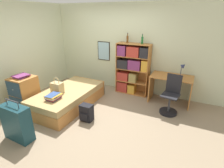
# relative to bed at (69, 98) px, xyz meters

# --- Properties ---
(ground_plane) EXTENTS (14.00, 14.00, 0.00)m
(ground_plane) POSITION_rel_bed_xyz_m (0.62, -0.02, -0.22)
(ground_plane) COLOR gray
(wall_back) EXTENTS (10.00, 0.09, 2.60)m
(wall_back) POSITION_rel_bed_xyz_m (0.62, 1.71, 1.08)
(wall_back) COLOR beige
(wall_back) RESTS_ON ground_plane
(wall_left) EXTENTS (0.06, 10.00, 2.60)m
(wall_left) POSITION_rel_bed_xyz_m (-1.49, -0.02, 1.08)
(wall_left) COLOR beige
(wall_left) RESTS_ON ground_plane
(bed) EXTENTS (1.08, 2.00, 0.44)m
(bed) POSITION_rel_bed_xyz_m (0.00, 0.00, 0.00)
(bed) COLOR #B77538
(bed) RESTS_ON ground_plane
(handbag) EXTENTS (0.28, 0.20, 0.41)m
(handbag) POSITION_rel_bed_xyz_m (-0.12, -0.25, 0.36)
(handbag) COLOR tan
(handbag) RESTS_ON bed
(book_stack_on_bed) EXTENTS (0.34, 0.35, 0.12)m
(book_stack_on_bed) POSITION_rel_bed_xyz_m (0.04, -0.57, 0.29)
(book_stack_on_bed) COLOR #B2382D
(book_stack_on_bed) RESTS_ON bed
(suitcase) EXTENTS (0.60, 0.26, 0.84)m
(suitcase) POSITION_rel_bed_xyz_m (0.00, -1.51, 0.14)
(suitcase) COLOR #143842
(suitcase) RESTS_ON ground_plane
(dresser) EXTENTS (0.52, 0.57, 0.83)m
(dresser) POSITION_rel_bed_xyz_m (-0.90, -0.59, 0.20)
(dresser) COLOR #B77538
(dresser) RESTS_ON ground_plane
(magazine_pile_on_dresser) EXTENTS (0.32, 0.39, 0.06)m
(magazine_pile_on_dresser) POSITION_rel_bed_xyz_m (-0.91, -0.59, 0.65)
(magazine_pile_on_dresser) COLOR gold
(magazine_pile_on_dresser) RESTS_ON dresser
(bookcase) EXTENTS (0.97, 0.35, 1.51)m
(bookcase) POSITION_rel_bed_xyz_m (1.19, 1.48, 0.58)
(bookcase) COLOR #B77538
(bookcase) RESTS_ON ground_plane
(bottle_green) EXTENTS (0.06, 0.06, 0.27)m
(bottle_green) POSITION_rel_bed_xyz_m (1.02, 1.54, 1.40)
(bottle_green) COLOR brown
(bottle_green) RESTS_ON bookcase
(bottle_brown) EXTENTS (0.06, 0.06, 0.27)m
(bottle_brown) POSITION_rel_bed_xyz_m (1.46, 1.51, 1.40)
(bottle_brown) COLOR #1E6B2D
(bottle_brown) RESTS_ON bookcase
(desk) EXTENTS (1.07, 0.62, 0.76)m
(desk) POSITION_rel_bed_xyz_m (2.37, 1.35, 0.30)
(desk) COLOR #B77538
(desk) RESTS_ON ground_plane
(desk_lamp) EXTENTS (0.19, 0.14, 0.38)m
(desk_lamp) POSITION_rel_bed_xyz_m (2.60, 1.42, 0.79)
(desk_lamp) COLOR navy
(desk_lamp) RESTS_ON desk
(desk_chair) EXTENTS (0.44, 0.44, 0.96)m
(desk_chair) POSITION_rel_bed_xyz_m (2.47, 0.78, 0.11)
(desk_chair) COLOR black
(desk_chair) RESTS_ON ground_plane
(backpack) EXTENTS (0.28, 0.22, 0.39)m
(backpack) POSITION_rel_bed_xyz_m (0.83, -0.40, -0.02)
(backpack) COLOR black
(backpack) RESTS_ON ground_plane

